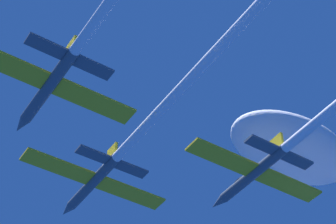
{
  "coord_description": "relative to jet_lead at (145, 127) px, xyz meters",
  "views": [
    {
      "loc": [
        -22.88,
        -48.69,
        -39.54
      ],
      "look_at": [
        0.15,
        -13.25,
        -0.16
      ],
      "focal_mm": 68.8,
      "sensor_mm": 36.0,
      "label": 1
    }
  ],
  "objects": [
    {
      "name": "jet_right_wing",
      "position": [
        12.52,
        -9.91,
        -0.26
      ],
      "size": [
        15.59,
        39.72,
        2.58
      ],
      "color": "#4C5660"
    },
    {
      "name": "cloud_puffy",
      "position": [
        36.08,
        16.01,
        24.84
      ],
      "size": [
        22.31,
        12.27,
        7.81
      ],
      "primitive_type": "ellipsoid",
      "color": "white"
    },
    {
      "name": "jet_lead",
      "position": [
        0.0,
        0.0,
        0.0
      ],
      "size": [
        15.59,
        40.45,
        2.58
      ],
      "color": "#4C5660"
    }
  ]
}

